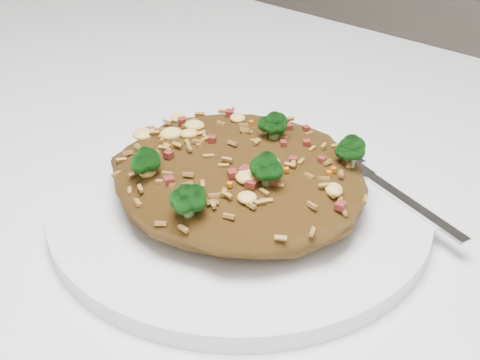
# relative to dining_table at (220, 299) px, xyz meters

# --- Properties ---
(dining_table) EXTENTS (1.20, 0.80, 0.75)m
(dining_table) POSITION_rel_dining_table_xyz_m (0.00, 0.00, 0.00)
(dining_table) COLOR white
(dining_table) RESTS_ON ground
(plate) EXTENTS (0.28, 0.28, 0.01)m
(plate) POSITION_rel_dining_table_xyz_m (0.02, 0.01, 0.10)
(plate) COLOR white
(plate) RESTS_ON dining_table
(fried_rice) EXTENTS (0.19, 0.17, 0.06)m
(fried_rice) POSITION_rel_dining_table_xyz_m (0.02, 0.01, 0.13)
(fried_rice) COLOR brown
(fried_rice) RESTS_ON plate
(fork) EXTENTS (0.16, 0.07, 0.00)m
(fork) POSITION_rel_dining_table_xyz_m (0.10, 0.08, 0.11)
(fork) COLOR silver
(fork) RESTS_ON plate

